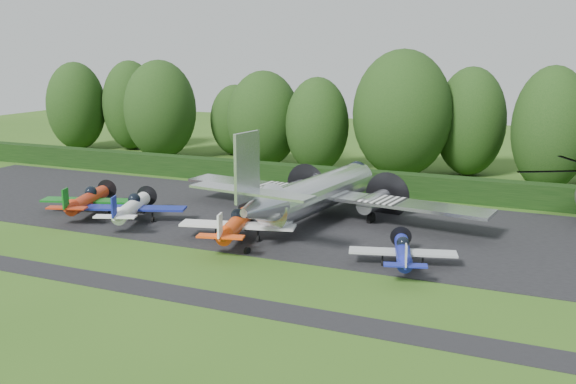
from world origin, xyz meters
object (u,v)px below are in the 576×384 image
at_px(transport_plane, 318,193).
at_px(light_plane_blue, 403,252).
at_px(light_plane_orange, 236,224).
at_px(light_plane_red, 88,200).
at_px(light_plane_white, 132,207).

distance_m(transport_plane, light_plane_blue, 11.24).
distance_m(transport_plane, light_plane_orange, 7.68).
bearing_deg(light_plane_red, light_plane_white, 9.37).
bearing_deg(light_plane_white, light_plane_blue, 14.37).
bearing_deg(light_plane_white, transport_plane, 45.02).
xyz_separation_m(transport_plane, light_plane_blue, (8.18, -7.62, -1.20)).
height_order(transport_plane, light_plane_orange, transport_plane).
xyz_separation_m(light_plane_red, light_plane_white, (4.56, -0.65, -0.00)).
height_order(light_plane_orange, light_plane_blue, light_plane_orange).
relative_size(light_plane_orange, light_plane_blue, 1.23).
distance_m(light_plane_orange, light_plane_blue, 11.23).
height_order(light_plane_white, light_plane_blue, light_plane_white).
distance_m(light_plane_red, light_plane_orange, 13.79).
relative_size(light_plane_white, light_plane_orange, 0.99).
height_order(transport_plane, light_plane_red, transport_plane).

